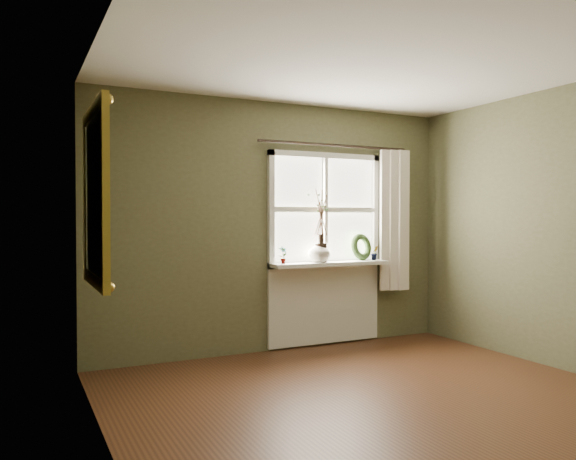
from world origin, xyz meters
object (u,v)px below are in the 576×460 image
at_px(wreath, 361,250).
at_px(gilt_mirror, 94,196).
at_px(dark_jug, 321,253).
at_px(cream_vase, 319,251).

xyz_separation_m(wreath, gilt_mirror, (-2.94, -0.89, 0.52)).
xyz_separation_m(dark_jug, wreath, (0.54, 0.04, 0.01)).
bearing_deg(gilt_mirror, cream_vase, 19.52).
bearing_deg(dark_jug, gilt_mirror, -160.62).
bearing_deg(cream_vase, dark_jug, 0.00).
relative_size(wreath, gilt_mirror, 0.23).
height_order(dark_jug, wreath, wreath).
height_order(cream_vase, gilt_mirror, gilt_mirror).
relative_size(dark_jug, gilt_mirror, 0.15).
bearing_deg(cream_vase, wreath, 4.11).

